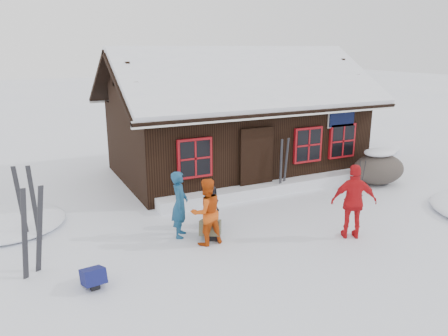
{
  "coord_description": "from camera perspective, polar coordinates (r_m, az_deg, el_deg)",
  "views": [
    {
      "loc": [
        -5.61,
        -8.58,
        4.35
      ],
      "look_at": [
        -0.74,
        1.31,
        1.3
      ],
      "focal_mm": 35.0,
      "sensor_mm": 36.0,
      "label": 1
    }
  ],
  "objects": [
    {
      "name": "boulder",
      "position": [
        15.17,
        19.51,
        0.01
      ],
      "size": [
        1.81,
        1.36,
        1.06
      ],
      "color": "#4C433D",
      "rests_on": "ground"
    },
    {
      "name": "skier_orange_left",
      "position": [
        9.89,
        -2.33,
        -5.73
      ],
      "size": [
        0.8,
        0.64,
        1.55
      ],
      "primitive_type": "imported",
      "rotation": [
        0.0,
        0.0,
        3.22
      ],
      "color": "#C8480E",
      "rests_on": "ground"
    },
    {
      "name": "mountain_hut",
      "position": [
        15.56,
        1.44,
        5.2
      ],
      "size": [
        8.9,
        6.09,
        4.42
      ],
      "color": "black",
      "rests_on": "ground"
    },
    {
      "name": "ski_pair_mid",
      "position": [
        11.02,
        -24.28,
        -4.37
      ],
      "size": [
        0.47,
        0.24,
        1.84
      ],
      "rotation": [
        0.0,
        0.0,
        -0.44
      ],
      "color": "black",
      "rests_on": "ground"
    },
    {
      "name": "backpack_blue",
      "position": [
        8.81,
        -16.69,
        -13.79
      ],
      "size": [
        0.44,
        0.56,
        0.29
      ],
      "primitive_type": "cube",
      "rotation": [
        0.0,
        0.0,
        0.1
      ],
      "color": "#131751",
      "rests_on": "ground"
    },
    {
      "name": "ground",
      "position": [
        11.14,
        6.46,
        -7.63
      ],
      "size": [
        120.0,
        120.0,
        0.0
      ],
      "primitive_type": "plane",
      "color": "white",
      "rests_on": "ground"
    },
    {
      "name": "skier_orange_right",
      "position": [
        10.6,
        16.6,
        -4.24
      ],
      "size": [
        1.12,
        0.89,
        1.78
      ],
      "primitive_type": "imported",
      "rotation": [
        0.0,
        0.0,
        2.63
      ],
      "color": "red",
      "rests_on": "ground"
    },
    {
      "name": "ski_pair_left",
      "position": [
        9.38,
        -23.78,
        -7.71
      ],
      "size": [
        0.57,
        0.28,
        1.83
      ],
      "rotation": [
        0.0,
        0.0,
        0.42
      ],
      "color": "black",
      "rests_on": "ground"
    },
    {
      "name": "snow_drift",
      "position": [
        13.61,
        6.73,
        -2.5
      ],
      "size": [
        7.6,
        0.6,
        0.35
      ],
      "primitive_type": "cube",
      "color": "white",
      "rests_on": "ground"
    },
    {
      "name": "ski_pair_right",
      "position": [
        13.52,
        7.76,
        0.18
      ],
      "size": [
        0.46,
        0.24,
        1.74
      ],
      "rotation": [
        0.0,
        0.0,
        0.44
      ],
      "color": "black",
      "rests_on": "ground"
    },
    {
      "name": "backpack_olive",
      "position": [
        10.4,
        -1.79,
        -8.23
      ],
      "size": [
        0.73,
        0.79,
        0.34
      ],
      "primitive_type": "cube",
      "rotation": [
        0.0,
        0.0,
        -0.52
      ],
      "color": "#4E4E38",
      "rests_on": "ground"
    },
    {
      "name": "snow_mounds",
      "position": [
        13.45,
        8.15,
        -3.57
      ],
      "size": [
        20.6,
        13.2,
        0.48
      ],
      "color": "white",
      "rests_on": "ground"
    },
    {
      "name": "ski_poles",
      "position": [
        13.53,
        17.43,
        -1.53
      ],
      "size": [
        0.21,
        0.11,
        1.2
      ],
      "color": "black",
      "rests_on": "ground"
    },
    {
      "name": "skier_crouched",
      "position": [
        10.91,
        -1.7,
        -5.02
      ],
      "size": [
        0.62,
        0.58,
        1.07
      ],
      "primitive_type": "imported",
      "rotation": [
        0.0,
        0.0,
        0.61
      ],
      "color": "black",
      "rests_on": "ground"
    },
    {
      "name": "skier_teal",
      "position": [
        10.32,
        -5.81,
        -4.73
      ],
      "size": [
        0.62,
        0.7,
        1.6
      ],
      "primitive_type": "imported",
      "rotation": [
        0.0,
        0.0,
        1.07
      ],
      "color": "navy",
      "rests_on": "ground"
    }
  ]
}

